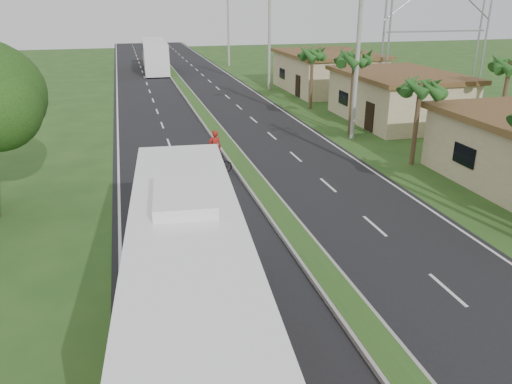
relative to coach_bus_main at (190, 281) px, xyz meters
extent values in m
plane|color=#254B1B|center=(4.88, 1.14, -2.33)|extent=(180.00, 180.00, 0.00)
cube|color=black|center=(4.88, 21.14, -2.32)|extent=(14.00, 160.00, 0.02)
cube|color=gray|center=(4.88, 21.14, -2.24)|extent=(1.20, 160.00, 0.17)
cube|color=#254B1B|center=(4.88, 21.14, -2.15)|extent=(0.95, 160.00, 0.02)
cube|color=silver|center=(-1.82, 21.14, -2.33)|extent=(0.12, 160.00, 0.01)
cube|color=silver|center=(11.58, 21.14, -2.33)|extent=(0.12, 160.00, 0.01)
cube|color=tan|center=(18.88, 23.14, -0.66)|extent=(7.00, 10.00, 3.35)
cube|color=#4C301A|center=(18.88, 23.14, 1.18)|extent=(7.60, 10.60, 0.32)
cube|color=tan|center=(18.88, 37.14, -0.58)|extent=(8.00, 11.00, 3.50)
cube|color=#4C301A|center=(18.88, 37.14, 1.33)|extent=(8.60, 11.60, 0.32)
cylinder|color=#473321|center=(14.28, 13.14, -0.03)|extent=(0.26, 0.26, 4.60)
cylinder|color=#473321|center=(13.68, 20.14, 0.37)|extent=(0.26, 0.26, 5.40)
cylinder|color=#473321|center=(14.18, 29.14, 0.07)|extent=(0.26, 0.26, 4.80)
cylinder|color=#473321|center=(22.38, 16.14, 0.27)|extent=(0.26, 0.26, 5.20)
cylinder|color=gray|center=(13.38, 19.14, 3.67)|extent=(0.28, 0.28, 12.00)
cylinder|color=gray|center=(13.38, 39.14, 3.17)|extent=(0.28, 0.28, 11.00)
cylinder|color=gray|center=(13.38, 59.14, 2.92)|extent=(0.28, 0.28, 10.50)
cylinder|color=gray|center=(21.88, 30.64, 3.67)|extent=(0.18, 0.18, 12.00)
cylinder|color=gray|center=(31.88, 30.64, 3.67)|extent=(0.18, 0.18, 12.00)
cylinder|color=gray|center=(21.88, 31.64, 3.67)|extent=(0.18, 0.18, 12.00)
cylinder|color=gray|center=(31.88, 31.64, 3.67)|extent=(0.18, 0.18, 12.00)
cube|color=gray|center=(26.88, 31.14, 3.67)|extent=(10.00, 0.14, 0.14)
cube|color=white|center=(-0.01, -0.06, -0.12)|extent=(3.84, 13.30, 3.44)
cube|color=black|center=(0.05, 0.59, 0.64)|extent=(3.67, 10.69, 1.38)
cube|color=red|center=(-0.12, -1.37, -0.81)|extent=(3.26, 5.90, 0.60)
cube|color=orange|center=(0.02, 0.26, -1.08)|extent=(3.05, 3.50, 0.27)
cube|color=white|center=(0.11, 1.24, 1.76)|extent=(1.75, 2.74, 0.31)
cylinder|color=black|center=(-0.94, 3.53, -1.76)|extent=(0.45, 1.16, 1.14)
cylinder|color=black|center=(1.52, 3.31, -1.76)|extent=(0.45, 1.16, 1.14)
cube|color=white|center=(3.08, 56.05, -0.34)|extent=(3.22, 13.16, 3.64)
cube|color=black|center=(3.10, 56.62, 0.75)|extent=(3.17, 9.75, 1.24)
cube|color=#E24A16|center=(3.05, 54.92, -1.03)|extent=(3.07, 6.34, 0.40)
cylinder|color=black|center=(1.68, 50.69, -1.78)|extent=(0.37, 1.10, 1.09)
cylinder|color=black|center=(4.18, 50.61, -1.78)|extent=(0.37, 1.10, 1.09)
cylinder|color=black|center=(1.97, 60.92, -1.78)|extent=(0.37, 1.10, 1.09)
cylinder|color=black|center=(4.47, 60.85, -1.78)|extent=(0.37, 1.10, 1.09)
imported|color=black|center=(3.23, 14.32, -1.79)|extent=(1.82, 0.58, 1.08)
imported|color=maroon|center=(3.23, 14.32, -0.85)|extent=(0.70, 0.47, 1.86)
camera|label=1|loc=(-1.12, -10.67, 6.46)|focal=35.00mm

